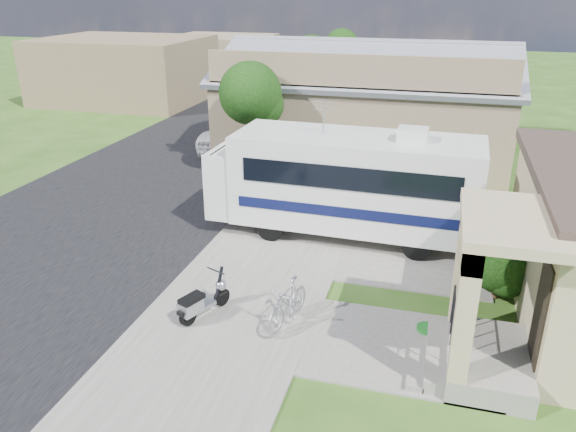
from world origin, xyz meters
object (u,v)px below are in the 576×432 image
(scooter, at_px, (201,302))
(motorhome, at_px, (346,181))
(bicycle, at_px, (288,306))
(garden_hose, at_px, (426,332))
(pickup_truck, at_px, (239,133))
(shrub, at_px, (504,252))
(van, at_px, (272,101))

(scooter, bearing_deg, motorhome, 90.08)
(bicycle, distance_m, garden_hose, 3.14)
(pickup_truck, bearing_deg, motorhome, 125.23)
(motorhome, xyz_separation_m, garden_hose, (2.76, -4.90, -1.67))
(scooter, distance_m, garden_hose, 5.13)
(bicycle, bearing_deg, pickup_truck, 127.42)
(shrub, height_order, pickup_truck, shrub)
(shrub, xyz_separation_m, pickup_truck, (-10.89, 11.13, -0.49))
(bicycle, bearing_deg, van, 121.13)
(scooter, relative_size, garden_hose, 3.30)
(van, bearing_deg, motorhome, -71.10)
(motorhome, distance_m, garden_hose, 5.86)
(motorhome, relative_size, scooter, 5.43)
(shrub, bearing_deg, pickup_truck, 134.37)
(bicycle, xyz_separation_m, pickup_truck, (-6.20, 13.75, 0.22))
(motorhome, bearing_deg, garden_hose, -59.00)
(garden_hose, bearing_deg, pickup_truck, 124.86)
(motorhome, height_order, van, motorhome)
(shrub, bearing_deg, scooter, -156.69)
(van, xyz_separation_m, garden_hose, (9.70, -19.98, -0.84))
(van, distance_m, garden_hose, 22.23)
(pickup_truck, relative_size, garden_hose, 11.99)
(scooter, bearing_deg, pickup_truck, 129.28)
(pickup_truck, xyz_separation_m, garden_hose, (9.28, -13.32, -0.65))
(bicycle, xyz_separation_m, van, (-6.63, 20.41, 0.42))
(shrub, xyz_separation_m, scooter, (-6.68, -2.88, -0.78))
(scooter, relative_size, van, 0.23)
(shrub, relative_size, pickup_truck, 0.45)
(motorhome, distance_m, pickup_truck, 10.70)
(shrub, distance_m, van, 21.09)
(bicycle, distance_m, van, 21.46)
(pickup_truck, bearing_deg, van, -88.85)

